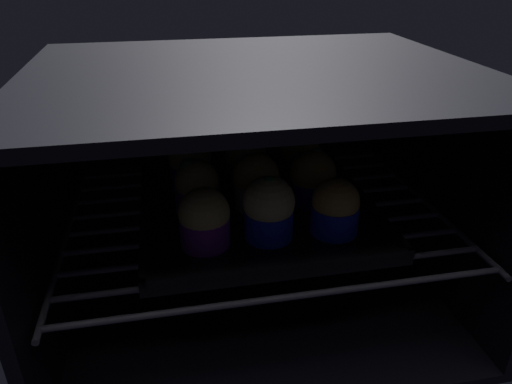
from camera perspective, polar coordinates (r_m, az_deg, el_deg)
oven_cavity at (r=73.81cm, az=-0.62°, el=1.03°), size 59.00×47.00×37.00cm
oven_rack at (r=71.71cm, az=0.03°, el=-2.88°), size 54.80×42.00×0.80cm
baking_tray at (r=71.32cm, az=-0.00°, el=-2.06°), size 33.28×33.28×2.20cm
muffin_row0_col0 at (r=60.83cm, az=-6.13°, el=-3.26°), size 6.55×6.55×7.84cm
muffin_row0_col1 at (r=61.82cm, az=1.46°, el=-2.03°), size 6.73×6.73×8.84cm
muffin_row0_col2 at (r=64.05cm, az=9.39°, el=-1.86°), size 6.38×6.38×7.68cm
muffin_row1_col0 at (r=68.44cm, az=-7.03°, el=0.49°), size 6.38×6.38×8.23cm
muffin_row1_col1 at (r=69.24cm, az=0.19°, el=1.19°), size 6.75×6.75×8.32cm
muffin_row1_col2 at (r=71.19cm, az=6.71°, el=1.62°), size 6.80×6.80×8.39cm
muffin_row2_col0 at (r=75.99cm, az=-7.81°, el=3.43°), size 6.68×6.68×8.51cm
muffin_row2_col1 at (r=76.89cm, az=-1.38°, el=3.89°), size 6.58×6.58×8.75cm
muffin_row2_col2 at (r=78.99cm, az=5.09°, el=4.53°), size 6.65×6.65×8.81cm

